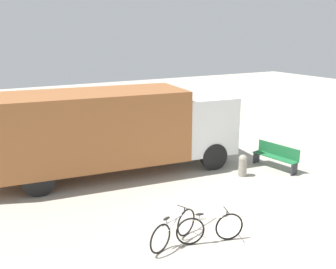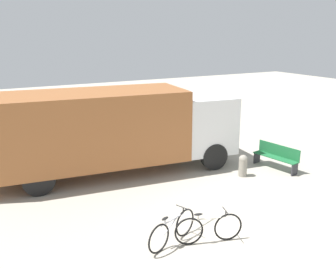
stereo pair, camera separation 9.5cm
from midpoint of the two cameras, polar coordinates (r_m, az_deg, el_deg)
The scene contains 6 objects.
ground_plane at distance 10.21m, azimuth 12.80°, elevation -14.24°, with size 60.00×60.00×0.00m, color #A8A091.
delivery_truck at distance 13.50m, azimuth -8.15°, elevation 1.11°, with size 9.05×3.54×3.00m.
park_bench at distance 14.63m, azimuth 16.41°, elevation -3.13°, with size 0.69×1.84×0.90m.
bicycle_near at distance 9.29m, azimuth 0.96°, elevation -14.28°, with size 1.61×0.70×0.81m.
bicycle_middle at distance 9.40m, azimuth 6.50°, elevation -14.02°, with size 1.66×0.59×0.81m.
bollard_near_bench at distance 13.59m, azimuth 11.55°, elevation -4.52°, with size 0.31×0.31×0.79m.
Camera 2 is at (-6.01, -6.56, 4.98)m, focal length 40.00 mm.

